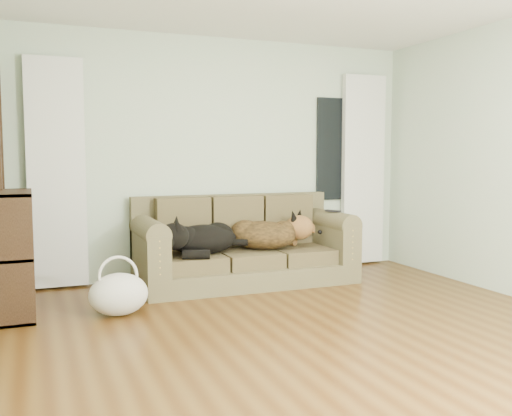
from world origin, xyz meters
name	(u,v)px	position (x,y,z in m)	size (l,w,h in m)	color
floor	(328,341)	(0.00, 0.00, 0.00)	(5.00, 5.00, 0.00)	#46280D
wall_back	(219,158)	(0.00, 2.50, 1.30)	(4.50, 0.04, 2.60)	#B7C3AE
curtain_left	(56,173)	(-1.70, 2.42, 1.15)	(0.55, 0.08, 2.25)	silver
curtain_right	(363,170)	(1.80, 2.42, 1.15)	(0.55, 0.08, 2.25)	silver
window_pane	(336,149)	(1.45, 2.47, 1.40)	(0.50, 0.03, 1.20)	black
sofa	(245,240)	(0.11, 1.97, 0.45)	(2.22, 0.96, 0.91)	brown
dog_black_lab	(200,241)	(-0.40, 1.90, 0.48)	(0.71, 0.49, 0.30)	black
dog_shepherd	(267,235)	(0.35, 1.96, 0.49)	(0.74, 0.52, 0.32)	black
tv_remote	(333,211)	(1.08, 1.86, 0.73)	(0.05, 0.20, 0.02)	black
tote_bag	(119,296)	(-1.29, 1.23, 0.16)	(0.49, 0.38, 0.36)	silver
bookshelf	(14,255)	(-2.09, 1.58, 0.50)	(0.31, 0.83, 1.03)	black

